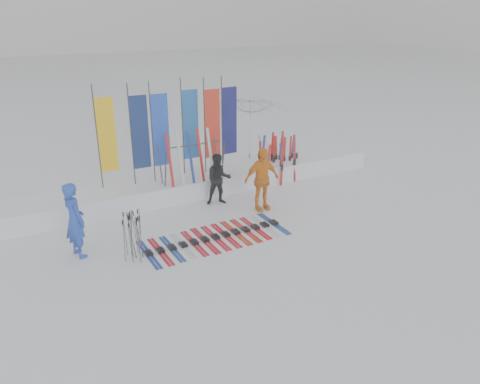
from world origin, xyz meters
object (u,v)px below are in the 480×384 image
person_blue (75,220)px  person_black (219,179)px  ski_row (216,237)px  ski_rack (192,157)px  person_yellow (261,179)px  tent_canopy (251,132)px

person_blue → person_black: 4.80m
ski_row → ski_rack: bearing=77.3°
person_yellow → tent_canopy: (1.97, 3.98, 0.37)m
tent_canopy → person_black: bearing=-134.7°
person_black → ski_rack: (-0.49, 0.92, 0.56)m
person_yellow → tent_canopy: tent_canopy is taller
ski_row → person_black: bearing=61.1°
person_blue → ski_rack: size_ratio=0.96×
person_yellow → ski_row: 2.57m
ski_rack → ski_row: bearing=-102.7°
tent_canopy → ski_rack: size_ratio=1.48×
person_blue → ski_row: person_blue is taller
ski_rack → person_black: bearing=-62.0°
tent_canopy → ski_row: (-4.09, -5.08, -1.32)m
person_blue → ski_rack: 4.71m
person_blue → ski_row: (3.44, -0.84, -0.94)m
person_blue → person_black: person_blue is taller
person_black → ski_rack: bearing=135.8°
person_black → person_blue: bearing=-146.4°
ski_rack → person_yellow: bearing=-54.0°
ski_rack → tent_canopy: bearing=30.6°
person_black → tent_canopy: 4.17m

